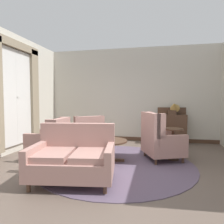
{
  "coord_description": "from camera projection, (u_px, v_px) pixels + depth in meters",
  "views": [
    {
      "loc": [
        0.8,
        -3.89,
        1.39
      ],
      "look_at": [
        -0.12,
        0.46,
        1.12
      ],
      "focal_mm": 32.13,
      "sensor_mm": 36.0,
      "label": 1
    }
  ],
  "objects": [
    {
      "name": "coffee_table",
      "position": [
        108.0,
        144.0,
        4.5
      ],
      "size": [
        0.84,
        0.84,
        0.49
      ],
      "color": "#4C3323",
      "rests_on": "ground"
    },
    {
      "name": "area_rug",
      "position": [
        116.0,
        164.0,
        4.34
      ],
      "size": [
        3.34,
        3.34,
        0.01
      ],
      "primitive_type": "cylinder",
      "color": "#5B4C60",
      "rests_on": "ground"
    },
    {
      "name": "wall_back",
      "position": [
        131.0,
        95.0,
        6.87
      ],
      "size": [
        5.91,
        0.08,
        3.15
      ],
      "primitive_type": "cube",
      "color": "beige",
      "rests_on": "ground"
    },
    {
      "name": "ground",
      "position": [
        113.0,
        169.0,
        4.05
      ],
      "size": [
        8.36,
        8.36,
        0.0
      ],
      "primitive_type": "plane",
      "color": "brown"
    },
    {
      "name": "gramophone",
      "position": [
        174.0,
        108.0,
        6.24
      ],
      "size": [
        0.39,
        0.46,
        0.48
      ],
      "color": "#4C3323",
      "rests_on": "sideboard"
    },
    {
      "name": "wall_left",
      "position": [
        16.0,
        93.0,
        5.43
      ],
      "size": [
        0.08,
        4.18,
        3.15
      ],
      "primitive_type": "cube",
      "color": "beige",
      "rests_on": "ground"
    },
    {
      "name": "baseboard_back",
      "position": [
        130.0,
        139.0,
        6.91
      ],
      "size": [
        5.75,
        0.03,
        0.12
      ],
      "primitive_type": "cube",
      "color": "#4C3323",
      "rests_on": "ground"
    },
    {
      "name": "settee",
      "position": [
        73.0,
        158.0,
        3.4
      ],
      "size": [
        1.48,
        1.11,
        0.96
      ],
      "rotation": [
        0.0,
        0.0,
        0.15
      ],
      "color": "tan",
      "rests_on": "ground"
    },
    {
      "name": "armchair_foreground_right",
      "position": [
        51.0,
        141.0,
        4.69
      ],
      "size": [
        0.81,
        0.81,
        0.97
      ],
      "rotation": [
        0.0,
        0.0,
        4.75
      ],
      "color": "tan",
      "rests_on": "ground"
    },
    {
      "name": "window_with_curtains",
      "position": [
        17.0,
        92.0,
        5.33
      ],
      "size": [
        0.12,
        1.81,
        2.8
      ],
      "color": "silver"
    },
    {
      "name": "armchair_near_window",
      "position": [
        159.0,
        140.0,
        4.63
      ],
      "size": [
        1.05,
        1.08,
        1.1
      ],
      "rotation": [
        0.0,
        0.0,
        1.97
      ],
      "color": "tan",
      "rests_on": "ground"
    },
    {
      "name": "sideboard",
      "position": [
        172.0,
        127.0,
        6.36
      ],
      "size": [
        0.88,
        0.36,
        1.15
      ],
      "color": "#4C3323",
      "rests_on": "ground"
    },
    {
      "name": "side_table",
      "position": [
        173.0,
        141.0,
        4.66
      ],
      "size": [
        0.46,
        0.46,
        0.73
      ],
      "color": "#4C3323",
      "rests_on": "ground"
    },
    {
      "name": "porcelain_vase",
      "position": [
        110.0,
        134.0,
        4.48
      ],
      "size": [
        0.15,
        0.15,
        0.33
      ],
      "color": "beige",
      "rests_on": "coffee_table"
    },
    {
      "name": "armchair_near_sideboard",
      "position": [
        87.0,
        136.0,
        5.46
      ],
      "size": [
        1.15,
        1.19,
        0.97
      ],
      "rotation": [
        0.0,
        0.0,
        3.75
      ],
      "color": "tan",
      "rests_on": "ground"
    }
  ]
}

